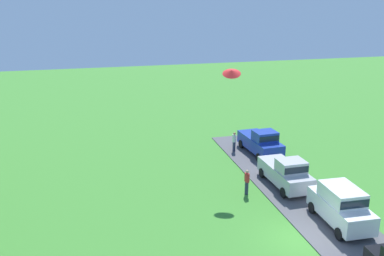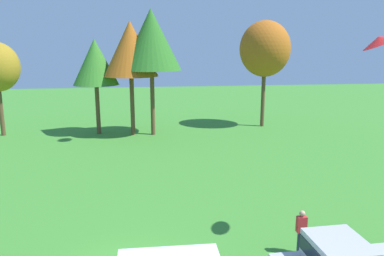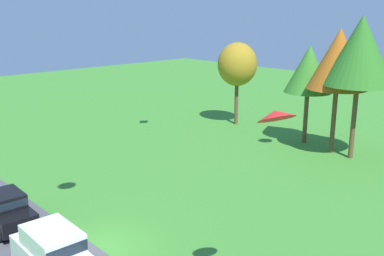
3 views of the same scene
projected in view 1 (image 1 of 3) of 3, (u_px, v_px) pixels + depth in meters
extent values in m
plane|color=#3D842D|center=(301.00, 240.00, 24.29)|extent=(120.00, 120.00, 0.00)
cube|color=#4C4C51|center=(342.00, 234.00, 24.85)|extent=(36.00, 4.40, 0.06)
cube|color=white|center=(340.00, 210.00, 25.66)|extent=(4.65, 2.02, 1.10)
cube|color=white|center=(342.00, 194.00, 25.37)|extent=(2.65, 1.83, 0.84)
cube|color=#19232D|center=(342.00, 194.00, 25.37)|extent=(2.70, 1.79, 0.46)
cylinder|color=black|center=(369.00, 230.00, 24.55)|extent=(0.69, 0.26, 0.68)
cylinder|color=black|center=(339.00, 234.00, 24.18)|extent=(0.69, 0.26, 0.68)
cylinder|color=black|center=(339.00, 205.00, 27.47)|extent=(0.69, 0.26, 0.68)
cylinder|color=black|center=(312.00, 208.00, 27.09)|extent=(0.69, 0.26, 0.68)
cube|color=#B7B7BC|center=(285.00, 174.00, 30.74)|extent=(5.05, 2.03, 1.00)
cube|color=#B7B7BC|center=(291.00, 166.00, 29.73)|extent=(1.55, 1.80, 0.80)
cube|color=#19232D|center=(291.00, 166.00, 29.73)|extent=(1.57, 1.76, 0.44)
cylinder|color=black|center=(309.00, 189.00, 29.55)|extent=(0.69, 0.26, 0.68)
cylinder|color=black|center=(284.00, 193.00, 29.09)|extent=(0.69, 0.26, 0.68)
cylinder|color=black|center=(285.00, 170.00, 32.68)|extent=(0.69, 0.26, 0.68)
cylinder|color=black|center=(262.00, 173.00, 32.22)|extent=(0.69, 0.26, 0.68)
cube|color=#1E389E|center=(260.00, 144.00, 36.83)|extent=(5.12, 2.24, 1.00)
cube|color=#1E389E|center=(265.00, 136.00, 35.83)|extent=(1.62, 1.86, 0.80)
cube|color=#19232D|center=(265.00, 136.00, 35.83)|extent=(1.65, 1.83, 0.44)
cylinder|color=black|center=(280.00, 155.00, 35.70)|extent=(0.69, 0.29, 0.68)
cylinder|color=black|center=(259.00, 158.00, 35.16)|extent=(0.69, 0.29, 0.68)
cylinder|color=black|center=(260.00, 142.00, 38.78)|extent=(0.69, 0.29, 0.68)
cylinder|color=black|center=(241.00, 144.00, 38.25)|extent=(0.69, 0.29, 0.68)
cylinder|color=#2D334C|center=(234.00, 147.00, 37.44)|extent=(0.24, 0.24, 0.88)
cube|color=white|center=(234.00, 138.00, 37.22)|extent=(0.36, 0.22, 0.60)
sphere|color=#9E7051|center=(234.00, 134.00, 37.10)|extent=(0.22, 0.22, 0.22)
cylinder|color=#2D334C|center=(247.00, 188.00, 29.70)|extent=(0.24, 0.24, 0.88)
cube|color=red|center=(247.00, 178.00, 29.48)|extent=(0.36, 0.22, 0.60)
sphere|color=tan|center=(247.00, 172.00, 29.35)|extent=(0.22, 0.22, 0.22)
cone|color=red|center=(232.00, 72.00, 29.85)|extent=(1.59, 1.59, 0.73)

